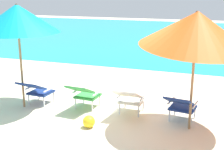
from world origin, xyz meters
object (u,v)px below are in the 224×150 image
Objects in this scene: lounge_chair_near_right at (130,98)px; beach_umbrella_left at (17,18)px; lounge_chair_far_left at (36,90)px; beach_umbrella_right at (196,29)px; lounge_chair_far_right at (181,105)px; lounge_chair_near_left at (84,93)px; beach_ball at (89,122)px.

lounge_chair_near_right is 0.36× the size of beach_umbrella_left.
beach_umbrella_left reaches higher than lounge_chair_far_left.
lounge_chair_far_right is at bearing 132.21° from beach_umbrella_right.
lounge_chair_near_right is (2.27, 0.17, 0.00)m from lounge_chair_far_left.
lounge_chair_far_right is at bearing -0.53° from lounge_chair_near_left.
beach_ball is at bearing -162.46° from beach_umbrella_right.
lounge_chair_near_left is 2.24m from beach_umbrella_left.
beach_umbrella_left reaches higher than lounge_chair_near_left.
beach_ball is at bearing -23.44° from lounge_chair_far_left.
beach_umbrella_left is at bearing -143.41° from lounge_chair_far_left.
beach_umbrella_left is at bearing -172.15° from lounge_chair_near_right.
lounge_chair_far_right is 4.02m from beach_umbrella_left.
lounge_chair_near_right is (1.08, 0.03, 0.00)m from lounge_chair_near_left.
beach_ball is at bearing -15.85° from beach_umbrella_left.
lounge_chair_near_right is at bearing 56.47° from beach_ball.
beach_ball is (-1.71, -0.84, -0.28)m from lounge_chair_far_right.
lounge_chair_near_right is at bearing 177.46° from lounge_chair_far_right.
beach_umbrella_right is (0.21, -0.23, 1.60)m from lounge_chair_far_right.
lounge_chair_near_left and lounge_chair_near_right have the same top height.
lounge_chair_far_right is 0.31× the size of beach_umbrella_right.
lounge_chair_far_left is 0.96× the size of lounge_chair_far_right.
beach_umbrella_right is at bearing -6.02° from lounge_chair_near_left.
lounge_chair_far_left is at bearing -178.05° from lounge_chair_far_right.
lounge_chair_near_left is 0.37× the size of beach_umbrella_left.
beach_umbrella_right is at bearing 17.54° from beach_ball.
beach_ball is at bearing -153.79° from lounge_chair_far_right.
lounge_chair_near_right is 3.46× the size of beach_ball.
lounge_chair_far_left is 1.72m from beach_umbrella_left.
lounge_chair_near_left is 1.08m from lounge_chair_near_right.
lounge_chair_far_right reaches higher than beach_ball.
lounge_chair_far_left and lounge_chair_near_right have the same top height.
lounge_chair_near_right is 0.94× the size of lounge_chair_far_right.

